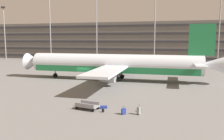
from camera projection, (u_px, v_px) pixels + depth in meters
The scene contains 14 objects.
ground_plane at pixel (84, 80), 45.94m from camera, with size 600.00×600.00×0.00m, color slate.
terminal_structure at pixel (132, 41), 93.32m from camera, with size 164.44×15.53×14.22m.
airliner at pixel (116, 65), 45.44m from camera, with size 38.92×31.38×10.56m.
light_mast_far_left at pixel (4, 29), 92.42m from camera, with size 1.80×0.50×20.56m.
light_mast_left at pixel (50, 22), 86.84m from camera, with size 1.80×0.50×24.76m.
light_mast_center_left at pixel (97, 23), 82.15m from camera, with size 1.80×0.50×23.41m.
light_mast_center_right at pixel (155, 22), 76.86m from camera, with size 1.80×0.50×23.29m.
light_mast_right at pixel (220, 20), 71.68m from camera, with size 1.80×0.50×23.93m.
suitcase_navy at pixel (103, 107), 27.11m from camera, with size 0.89×0.71×0.28m.
suitcase_small at pixel (124, 111), 24.88m from camera, with size 0.48×0.51×0.86m.
suitcase_teal at pixel (139, 111), 24.79m from camera, with size 0.43×0.40×1.05m.
backpack_purple at pixel (103, 110), 25.65m from camera, with size 0.38×0.33×0.48m.
backpack_upright at pixel (140, 110), 25.85m from camera, with size 0.33×0.39×0.54m.
baggage_cart at pixel (87, 106), 26.65m from camera, with size 3.37×1.74×0.82m.
Camera 1 is at (17.25, -42.24, 7.89)m, focal length 37.81 mm.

